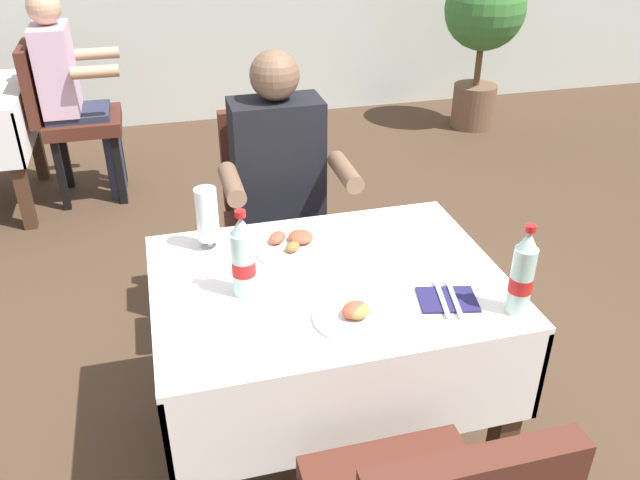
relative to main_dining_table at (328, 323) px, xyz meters
name	(u,v)px	position (x,y,z in m)	size (l,w,h in m)	color
ground_plane	(339,426)	(0.07, 0.08, -0.56)	(11.00, 11.00, 0.00)	#473323
main_dining_table	(328,323)	(0.00, 0.00, 0.00)	(1.09, 0.82, 0.73)	white
chair_far_diner_seat	(278,213)	(0.00, 0.80, 0.00)	(0.44, 0.50, 0.97)	#4C2319
seated_diner_far	(281,191)	(-0.01, 0.69, 0.15)	(0.50, 0.46, 1.26)	#282D42
plate_near_camera	(354,314)	(0.02, -0.22, 0.19)	(0.24, 0.24, 0.05)	white
plate_far_diner	(293,245)	(-0.07, 0.20, 0.19)	(0.26, 0.26, 0.04)	white
beer_glass_left	(207,218)	(-0.33, 0.28, 0.29)	(0.07, 0.07, 0.22)	white
cola_bottle_primary	(522,275)	(0.48, -0.31, 0.30)	(0.07, 0.07, 0.28)	silver
cola_bottle_secondary	(243,258)	(-0.26, -0.02, 0.30)	(0.07, 0.07, 0.28)	silver
napkin_cutlery_set	(447,299)	(0.31, -0.21, 0.18)	(0.19, 0.20, 0.01)	#231E4C
background_chair_right	(66,113)	(-0.97, 2.42, 0.00)	(0.50, 0.44, 0.97)	#4C2319
background_patron	(70,87)	(-0.92, 2.42, 0.15)	(0.46, 0.50, 1.26)	#282D42
potted_plant_corner	(483,24)	(2.04, 2.98, 0.25)	(0.61, 0.61, 1.22)	brown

